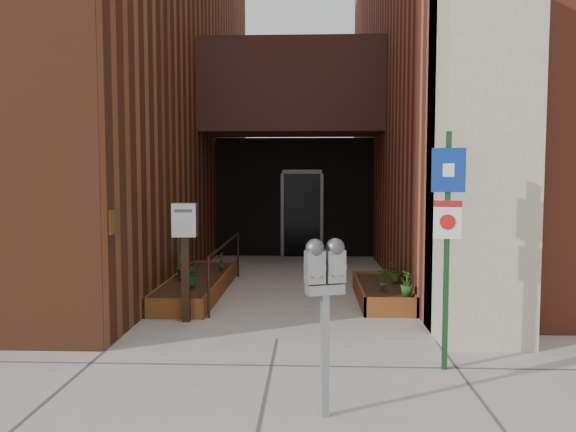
# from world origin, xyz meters

# --- Properties ---
(ground) EXTENTS (80.00, 80.00, 0.00)m
(ground) POSITION_xyz_m (0.00, 0.00, 0.00)
(ground) COLOR #9E9991
(ground) RESTS_ON ground
(architecture) EXTENTS (20.00, 14.60, 10.00)m
(architecture) POSITION_xyz_m (-0.18, 6.89, 4.98)
(architecture) COLOR brown
(architecture) RESTS_ON ground
(planter_left) EXTENTS (0.90, 3.60, 0.30)m
(planter_left) POSITION_xyz_m (-1.55, 2.70, 0.13)
(planter_left) COLOR brown
(planter_left) RESTS_ON ground
(planter_right) EXTENTS (0.80, 2.20, 0.30)m
(planter_right) POSITION_xyz_m (1.60, 2.20, 0.13)
(planter_right) COLOR brown
(planter_right) RESTS_ON ground
(handrail) EXTENTS (0.04, 3.34, 0.90)m
(handrail) POSITION_xyz_m (-1.05, 2.65, 0.75)
(handrail) COLOR black
(handrail) RESTS_ON ground
(parking_meter) EXTENTS (0.36, 0.22, 1.54)m
(parking_meter) POSITION_xyz_m (0.55, -2.25, 1.19)
(parking_meter) COLOR #99999B
(parking_meter) RESTS_ON ground
(sign_post) EXTENTS (0.34, 0.11, 2.53)m
(sign_post) POSITION_xyz_m (1.86, -1.03, 1.55)
(sign_post) COLOR #163C19
(sign_post) RESTS_ON ground
(payment_dropbox) EXTENTS (0.35, 0.28, 1.68)m
(payment_dropbox) POSITION_xyz_m (-1.34, 0.80, 1.21)
(payment_dropbox) COLOR black
(payment_dropbox) RESTS_ON ground
(shrub_left_a) EXTENTS (0.46, 0.46, 0.37)m
(shrub_left_a) POSITION_xyz_m (-1.49, 1.87, 0.49)
(shrub_left_a) COLOR #164F1A
(shrub_left_a) RESTS_ON planter_left
(shrub_left_b) EXTENTS (0.31, 0.31, 0.41)m
(shrub_left_b) POSITION_xyz_m (-1.79, 2.49, 0.51)
(shrub_left_b) COLOR #1C631C
(shrub_left_b) RESTS_ON planter_left
(shrub_left_c) EXTENTS (0.31, 0.31, 0.39)m
(shrub_left_c) POSITION_xyz_m (-1.72, 2.57, 0.49)
(shrub_left_c) COLOR #1C5217
(shrub_left_c) RESTS_ON planter_left
(shrub_left_d) EXTENTS (0.24, 0.24, 0.35)m
(shrub_left_d) POSITION_xyz_m (-1.25, 3.35, 0.48)
(shrub_left_d) COLOR #1A5117
(shrub_left_d) RESTS_ON planter_left
(shrub_right_a) EXTENTS (0.26, 0.26, 0.36)m
(shrub_right_a) POSITION_xyz_m (1.85, 1.30, 0.48)
(shrub_right_a) COLOR #205819
(shrub_right_a) RESTS_ON planter_right
(shrub_right_b) EXTENTS (0.19, 0.19, 0.35)m
(shrub_right_b) POSITION_xyz_m (1.55, 1.71, 0.47)
(shrub_right_b) COLOR #2C5F1B
(shrub_right_b) RESTS_ON planter_right
(shrub_right_c) EXTENTS (0.34, 0.34, 0.32)m
(shrub_right_c) POSITION_xyz_m (1.85, 2.38, 0.46)
(shrub_right_c) COLOR #25621C
(shrub_right_c) RESTS_ON planter_right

